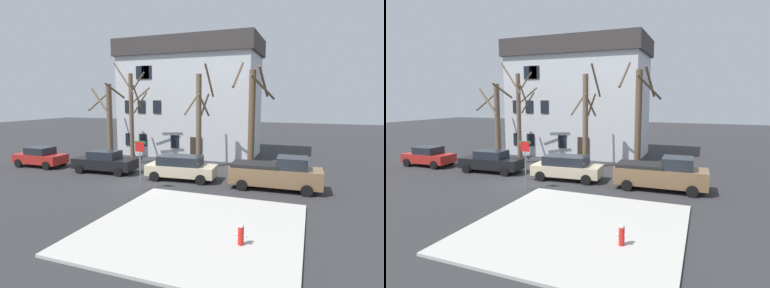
% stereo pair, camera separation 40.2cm
% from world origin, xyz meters
% --- Properties ---
extents(ground_plane, '(120.00, 120.00, 0.00)m').
position_xyz_m(ground_plane, '(0.00, 0.00, 0.00)').
color(ground_plane, '#2D2D30').
extents(sidewalk_slab, '(8.77, 8.84, 0.12)m').
position_xyz_m(sidewalk_slab, '(5.97, -5.44, 0.06)').
color(sidewalk_slab, '#B7B5AD').
rests_on(sidewalk_slab, ground_plane).
extents(building_main, '(13.70, 6.83, 11.23)m').
position_xyz_m(building_main, '(-1.13, 12.14, 5.70)').
color(building_main, silver).
rests_on(building_main, ground_plane).
extents(tree_bare_near, '(2.79, 2.73, 6.94)m').
position_xyz_m(tree_bare_near, '(-6.73, 6.32, 3.70)').
color(tree_bare_near, brown).
rests_on(tree_bare_near, ground_plane).
extents(tree_bare_mid, '(2.36, 2.39, 8.48)m').
position_xyz_m(tree_bare_mid, '(-3.96, 5.77, 4.23)').
color(tree_bare_mid, brown).
rests_on(tree_bare_mid, ground_plane).
extents(tree_bare_far, '(2.22, 2.20, 8.17)m').
position_xyz_m(tree_bare_far, '(2.09, 5.84, 3.99)').
color(tree_bare_far, brown).
rests_on(tree_bare_far, ground_plane).
extents(tree_bare_end, '(2.97, 2.94, 8.35)m').
position_xyz_m(tree_bare_end, '(6.22, 5.91, 4.17)').
color(tree_bare_end, brown).
rests_on(tree_bare_end, ground_plane).
extents(car_red_sedan, '(4.25, 2.11, 1.62)m').
position_xyz_m(car_red_sedan, '(-10.34, 1.80, 0.81)').
color(car_red_sedan, '#AD231E').
rests_on(car_red_sedan, ground_plane).
extents(car_black_sedan, '(4.90, 2.23, 1.67)m').
position_xyz_m(car_black_sedan, '(-4.07, 1.89, 0.84)').
color(car_black_sedan, black).
rests_on(car_black_sedan, ground_plane).
extents(car_beige_wagon, '(4.87, 2.38, 1.67)m').
position_xyz_m(car_beige_wagon, '(2.16, 1.94, 0.87)').
color(car_beige_wagon, '#C6B793').
rests_on(car_beige_wagon, ground_plane).
extents(pickup_truck_brown, '(5.53, 2.29, 2.07)m').
position_xyz_m(pickup_truck_brown, '(8.50, 1.84, 1.00)').
color(pickup_truck_brown, brown).
rests_on(pickup_truck_brown, ground_plane).
extents(fire_hydrant, '(0.42, 0.22, 0.82)m').
position_xyz_m(fire_hydrant, '(8.15, -6.56, 0.55)').
color(fire_hydrant, red).
rests_on(fire_hydrant, sidewalk_slab).
extents(street_sign_pole, '(0.76, 0.07, 3.02)m').
position_xyz_m(street_sign_pole, '(0.84, -1.28, 2.10)').
color(street_sign_pole, slate).
rests_on(street_sign_pole, ground_plane).
extents(bicycle_leaning, '(1.75, 0.19, 1.03)m').
position_xyz_m(bicycle_leaning, '(-6.84, 6.54, 0.37)').
color(bicycle_leaning, black).
rests_on(bicycle_leaning, ground_plane).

